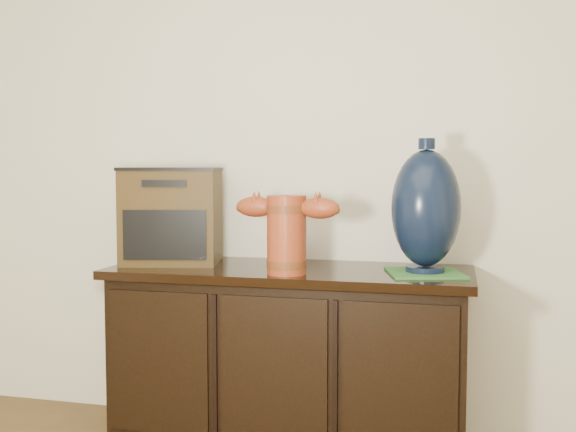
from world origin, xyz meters
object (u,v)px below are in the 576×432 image
(terracotta_vessel, at_px, (287,230))
(tv_radio, at_px, (172,215))
(spray_can, at_px, (296,245))
(lamp_base, at_px, (426,209))
(sideboard, at_px, (290,357))

(terracotta_vessel, height_order, tv_radio, tv_radio)
(tv_radio, bearing_deg, spray_can, 0.55)
(tv_radio, bearing_deg, lamp_base, -15.92)
(sideboard, relative_size, tv_radio, 3.13)
(terracotta_vessel, xyz_separation_m, spray_can, (-0.04, 0.31, -0.09))
(spray_can, bearing_deg, tv_radio, -166.48)
(lamp_base, bearing_deg, terracotta_vessel, -165.54)
(sideboard, relative_size, terracotta_vessel, 3.42)
(terracotta_vessel, relative_size, tv_radio, 0.91)
(spray_can, bearing_deg, terracotta_vessel, -83.15)
(tv_radio, xyz_separation_m, lamp_base, (1.07, -0.06, 0.05))
(sideboard, xyz_separation_m, tv_radio, (-0.53, 0.03, 0.57))
(terracotta_vessel, relative_size, spray_can, 2.68)
(tv_radio, height_order, spray_can, tv_radio)
(sideboard, distance_m, lamp_base, 0.82)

